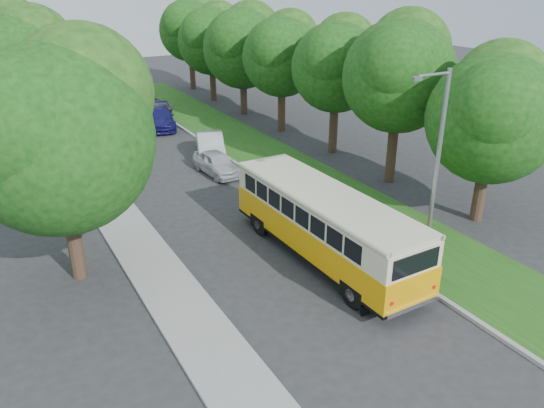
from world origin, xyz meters
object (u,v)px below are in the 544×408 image
car_silver (217,163)px  lamppost_near (435,171)px  lamppost_far (77,104)px  car_blue (159,118)px  car_white (210,146)px  vintage_bus (324,226)px  car_grey (147,104)px

car_silver → lamppost_near: bearing=-85.1°
lamppost_far → car_blue: (6.99, 7.42, -3.35)m
car_blue → car_white: bearing=-72.8°
vintage_bus → car_silver: 11.50m
car_white → car_grey: (0.14, 13.64, -0.04)m
car_white → car_grey: bearing=108.3°
car_blue → lamppost_near: bearing=-72.1°
vintage_bus → lamppost_far: bearing=110.8°
car_silver → car_white: bearing=69.2°
lamppost_near → vintage_bus: lamppost_near is taller
lamppost_near → lamppost_far: bearing=115.7°
car_silver → vintage_bus: bearing=-95.8°
lamppost_near → lamppost_far: lamppost_near is taller
car_silver → car_white: (0.90, 3.01, 0.10)m
car_silver → car_grey: (1.04, 16.65, 0.06)m
car_white → vintage_bus: bearing=-76.0°
car_silver → car_grey: car_grey is taller
car_blue → car_grey: size_ratio=1.00×
vintage_bus → car_grey: 28.16m
vintage_bus → car_blue: bearing=87.0°
lamppost_far → car_blue: bearing=46.7°
lamppost_near → car_silver: lamppost_near is taller
vintage_bus → car_silver: vintage_bus is taller
lamppost_near → car_white: (-1.39, 17.44, -3.60)m
lamppost_far → vintage_bus: lamppost_far is taller
vintage_bus → car_blue: (0.72, 22.94, -0.75)m
lamppost_near → lamppost_far: (-8.91, 18.50, -0.25)m
lamppost_near → car_silver: (-2.29, 14.44, -3.70)m
lamppost_near → car_grey: 31.33m
car_silver → car_blue: 11.48m
car_blue → car_grey: car_blue is taller
lamppost_near → car_grey: size_ratio=1.52×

